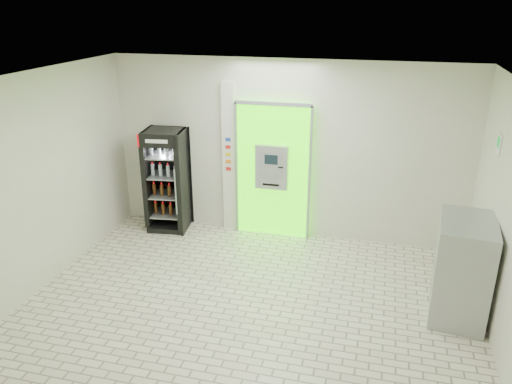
% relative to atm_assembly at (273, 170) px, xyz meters
% --- Properties ---
extents(ground, '(6.00, 6.00, 0.00)m').
position_rel_atm_assembly_xyz_m(ground, '(0.20, -2.41, -1.17)').
color(ground, beige).
rests_on(ground, ground).
extents(room_shell, '(6.00, 6.00, 6.00)m').
position_rel_atm_assembly_xyz_m(room_shell, '(0.20, -2.41, 0.67)').
color(room_shell, silver).
rests_on(room_shell, ground).
extents(atm_assembly, '(1.30, 0.24, 2.33)m').
position_rel_atm_assembly_xyz_m(atm_assembly, '(0.00, 0.00, 0.00)').
color(atm_assembly, '#33E900').
rests_on(atm_assembly, ground).
extents(pillar, '(0.22, 0.11, 2.60)m').
position_rel_atm_assembly_xyz_m(pillar, '(-0.78, 0.04, 0.13)').
color(pillar, silver).
rests_on(pillar, ground).
extents(beverage_cooler, '(0.75, 0.70, 1.80)m').
position_rel_atm_assembly_xyz_m(beverage_cooler, '(-1.84, -0.22, -0.31)').
color(beverage_cooler, black).
rests_on(beverage_cooler, ground).
extents(steel_cabinet, '(0.76, 1.05, 1.32)m').
position_rel_atm_assembly_xyz_m(steel_cabinet, '(2.86, -1.76, -0.51)').
color(steel_cabinet, '#9C9EA3').
rests_on(steel_cabinet, ground).
extents(exit_sign, '(0.02, 0.22, 0.26)m').
position_rel_atm_assembly_xyz_m(exit_sign, '(3.19, -1.01, 0.95)').
color(exit_sign, white).
rests_on(exit_sign, room_shell).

